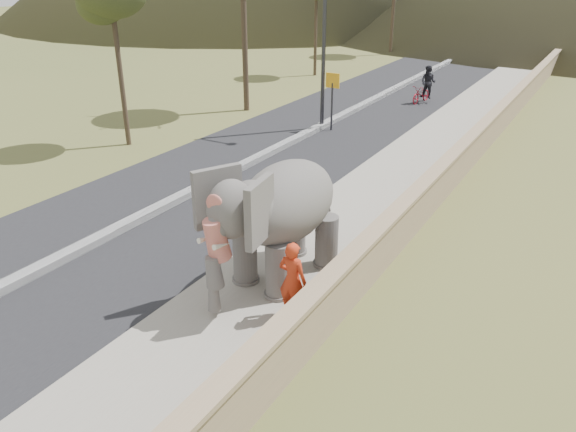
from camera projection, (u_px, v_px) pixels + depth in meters
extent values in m
plane|color=olive|center=(266.00, 296.00, 11.98)|extent=(160.00, 160.00, 0.00)
cube|color=black|center=(294.00, 142.00, 22.12)|extent=(7.00, 120.00, 0.03)
cube|color=black|center=(294.00, 140.00, 22.08)|extent=(0.35, 120.00, 0.22)
cube|color=#9E9687|center=(417.00, 161.00, 19.80)|extent=(3.00, 120.00, 0.15)
cube|color=tan|center=(466.00, 156.00, 18.85)|extent=(0.30, 120.00, 1.10)
cylinder|color=#2E2F33|center=(324.00, 31.00, 22.32)|extent=(0.16, 0.16, 8.00)
cylinder|color=#2D2D33|center=(332.00, 107.00, 23.25)|extent=(0.08, 0.08, 2.00)
cube|color=orange|center=(333.00, 80.00, 22.79)|extent=(0.60, 0.05, 0.60)
imported|color=#B72E13|center=(293.00, 280.00, 10.75)|extent=(0.59, 0.39, 1.61)
imported|color=maroon|center=(421.00, 94.00, 28.12)|extent=(0.81, 1.72, 0.87)
imported|color=black|center=(428.00, 82.00, 27.74)|extent=(0.86, 0.72, 1.61)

